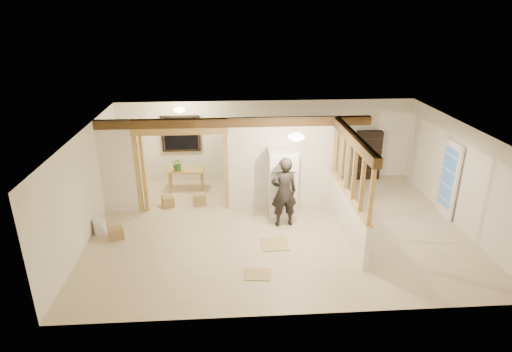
{
  "coord_description": "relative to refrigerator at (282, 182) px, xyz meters",
  "views": [
    {
      "loc": [
        -1.17,
        -9.36,
        5.12
      ],
      "look_at": [
        -0.52,
        0.4,
        1.22
      ],
      "focal_mm": 30.0,
      "sensor_mm": 36.0,
      "label": 1
    }
  ],
  "objects": [
    {
      "name": "french_door",
      "position": [
        4.23,
        -0.39,
        0.12
      ],
      "size": [
        0.12,
        0.86,
        2.0
      ],
      "primitive_type": "cube",
      "color": "white",
      "rests_on": "floor"
    },
    {
      "name": "header_beam_back",
      "position": [
        -1.19,
        0.41,
        1.5
      ],
      "size": [
        7.0,
        0.18,
        0.22
      ],
      "primitive_type": "cube",
      "color": "#543A1C",
      "rests_on": "ceiling"
    },
    {
      "name": "hanging_bulb",
      "position": [
        -2.19,
        0.81,
        1.3
      ],
      "size": [
        0.07,
        0.07,
        0.07
      ],
      "primitive_type": "ellipsoid",
      "color": "#FFD88C",
      "rests_on": "ceiling"
    },
    {
      "name": "box_front",
      "position": [
        -4.07,
        -1.09,
        -0.74
      ],
      "size": [
        0.4,
        0.37,
        0.27
      ],
      "primitive_type": "cube",
      "rotation": [
        0.0,
        0.0,
        0.37
      ],
      "color": "#99794A",
      "rests_on": "floor"
    },
    {
      "name": "bookshelf",
      "position": [
        2.99,
        2.26,
        -0.1
      ],
      "size": [
        0.78,
        0.26,
        1.55
      ],
      "primitive_type": "cube",
      "color": "black",
      "rests_on": "floor"
    },
    {
      "name": "ceiling_dome_util",
      "position": [
        -2.69,
        1.51,
        1.6
      ],
      "size": [
        0.32,
        0.32,
        0.14
      ],
      "primitive_type": "ellipsoid",
      "color": "#FFEABF",
      "rests_on": "ceiling"
    },
    {
      "name": "wall_left",
      "position": [
        -4.69,
        -0.79,
        0.37
      ],
      "size": [
        0.01,
        6.5,
        2.5
      ],
      "primitive_type": "cube",
      "color": "silver",
      "rests_on": "floor"
    },
    {
      "name": "woman",
      "position": [
        -0.04,
        -0.67,
        0.01
      ],
      "size": [
        0.7,
        0.51,
        1.78
      ],
      "primitive_type": "imported",
      "rotation": [
        0.0,
        0.0,
        3.27
      ],
      "color": "black",
      "rests_on": "floor"
    },
    {
      "name": "box_util_b",
      "position": [
        -3.06,
        0.62,
        -0.73
      ],
      "size": [
        0.4,
        0.4,
        0.29
      ],
      "primitive_type": "cube",
      "rotation": [
        0.0,
        0.0,
        0.34
      ],
      "color": "#99794A",
      "rests_on": "floor"
    },
    {
      "name": "floor_panel_near",
      "position": [
        -0.36,
        -1.61,
        -0.87
      ],
      "size": [
        0.64,
        0.64,
        0.02
      ],
      "primitive_type": "cube",
      "rotation": [
        0.0,
        0.0,
        0.03
      ],
      "color": "tan",
      "rests_on": "floor"
    },
    {
      "name": "wall_back",
      "position": [
        -0.19,
        2.46,
        0.37
      ],
      "size": [
        9.0,
        0.01,
        2.5
      ],
      "primitive_type": "cube",
      "color": "silver",
      "rests_on": "floor"
    },
    {
      "name": "wall_right",
      "position": [
        4.31,
        -0.79,
        0.37
      ],
      "size": [
        0.01,
        6.5,
        2.5
      ],
      "primitive_type": "cube",
      "color": "silver",
      "rests_on": "floor"
    },
    {
      "name": "work_table",
      "position": [
        -2.65,
        1.72,
        -0.56
      ],
      "size": [
        1.06,
        0.58,
        0.65
      ],
      "primitive_type": "cube",
      "rotation": [
        0.0,
        0.0,
        -0.07
      ],
      "color": "tan",
      "rests_on": "floor"
    },
    {
      "name": "floor",
      "position": [
        -0.19,
        -0.79,
        -0.88
      ],
      "size": [
        9.0,
        6.5,
        0.01
      ],
      "primitive_type": "cube",
      "color": "beige",
      "rests_on": "ground"
    },
    {
      "name": "potted_plant",
      "position": [
        -2.85,
        1.64,
        -0.03
      ],
      "size": [
        0.37,
        0.32,
        0.41
      ],
      "primitive_type": "imported",
      "rotation": [
        0.0,
        0.0,
        -0.0
      ],
      "color": "#3F782C",
      "rests_on": "work_table"
    },
    {
      "name": "doorway_frame",
      "position": [
        -2.59,
        0.41,
        0.22
      ],
      "size": [
        2.46,
        0.14,
        2.2
      ],
      "primitive_type": "cube",
      "color": "tan",
      "rests_on": "floor"
    },
    {
      "name": "ceiling",
      "position": [
        -0.19,
        -0.79,
        1.62
      ],
      "size": [
        9.0,
        6.5,
        0.01
      ],
      "primitive_type": "cube",
      "color": "white"
    },
    {
      "name": "window_back",
      "position": [
        -2.79,
        2.38,
        0.67
      ],
      "size": [
        1.12,
        0.1,
        1.1
      ],
      "primitive_type": "cube",
      "color": "black",
      "rests_on": "wall_back"
    },
    {
      "name": "shop_vac",
      "position": [
        -4.39,
        0.83,
        -0.6
      ],
      "size": [
        0.44,
        0.44,
        0.56
      ],
      "primitive_type": "cylinder",
      "rotation": [
        0.0,
        0.0,
        -0.02
      ],
      "color": "#AB1610",
      "rests_on": "floor"
    },
    {
      "name": "refrigerator",
      "position": [
        0.0,
        0.0,
        0.0
      ],
      "size": [
        0.72,
        0.7,
        1.76
      ],
      "primitive_type": "cube",
      "color": "white",
      "rests_on": "floor"
    },
    {
      "name": "bucket",
      "position": [
        -4.51,
        -0.8,
        -0.69
      ],
      "size": [
        0.3,
        0.3,
        0.37
      ],
      "primitive_type": "cylinder",
      "rotation": [
        0.0,
        0.0,
        0.01
      ],
      "color": "silver",
      "rests_on": "floor"
    },
    {
      "name": "header_beam_right",
      "position": [
        1.41,
        -1.19,
        1.5
      ],
      "size": [
        0.18,
        3.3,
        0.22
      ],
      "primitive_type": "cube",
      "color": "#543A1C",
      "rests_on": "ceiling"
    },
    {
      "name": "partition_center",
      "position": [
        0.01,
        0.41,
        0.37
      ],
      "size": [
        2.8,
        0.12,
        2.5
      ],
      "primitive_type": "cube",
      "color": "white",
      "rests_on": "floor"
    },
    {
      "name": "pony_wall",
      "position": [
        1.41,
        -1.19,
        -0.38
      ],
      "size": [
        0.12,
        3.2,
        1.0
      ],
      "primitive_type": "cube",
      "color": "white",
      "rests_on": "floor"
    },
    {
      "name": "partition_left_stub",
      "position": [
        -4.24,
        0.41,
        0.37
      ],
      "size": [
        0.9,
        0.12,
        2.5
      ],
      "primitive_type": "cube",
      "color": "white",
      "rests_on": "floor"
    },
    {
      "name": "box_util_a",
      "position": [
        -2.21,
        0.68,
        -0.73
      ],
      "size": [
        0.39,
        0.34,
        0.3
      ],
      "primitive_type": "cube",
      "rotation": [
        0.0,
        0.0,
        0.12
      ],
      "color": "#99794A",
      "rests_on": "floor"
    },
    {
      "name": "floor_panel_far",
      "position": [
        -0.84,
        -2.77,
        -0.87
      ],
      "size": [
        0.6,
        0.5,
        0.02
      ],
      "primitive_type": "cube",
      "rotation": [
        0.0,
        0.0,
        -0.11
      ],
      "color": "tan",
      "rests_on": "floor"
    },
    {
      "name": "ceiling_dome_main",
      "position": [
        0.11,
        -1.29,
        1.6
      ],
      "size": [
        0.36,
        0.36,
        0.16
      ],
      "primitive_type": "ellipsoid",
      "color": "#FFEABF",
      "rests_on": "ceiling"
    },
    {
      "name": "stud_partition",
      "position": [
        1.41,
        -1.19,
        0.78
      ],
      "size": [
        0.14,
        3.2,
        1.32
      ],
      "primitive_type": "cube",
      "color": "tan",
      "rests_on": "pony_wall"
    },
    {
      "name": "wall_front",
      "position": [
        -0.19,
        -4.04,
        0.37
      ],
      "size": [
        9.0,
        0.01,
        2.5
      ],
      "primitive_type": "cube",
      "color": "silver",
      "rests_on": "floor"
    }
  ]
}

